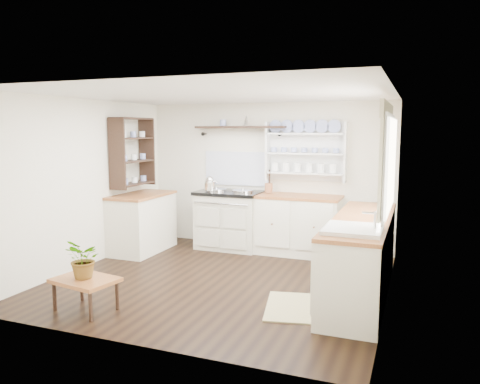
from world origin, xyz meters
name	(u,v)px	position (x,y,z in m)	size (l,w,h in m)	color
floor	(220,280)	(0.00, 0.00, 0.00)	(4.00, 3.80, 0.01)	black
wall_back	(267,176)	(0.00, 1.90, 1.15)	(4.00, 0.02, 2.30)	silver
wall_right	(390,198)	(2.00, 0.00, 1.15)	(0.02, 3.80, 2.30)	silver
wall_left	(86,183)	(-2.00, 0.00, 1.15)	(0.02, 3.80, 2.30)	silver
ceiling	(219,94)	(0.00, 0.00, 2.30)	(4.00, 3.80, 0.01)	white
window	(388,159)	(1.95, 0.15, 1.56)	(0.08, 1.55, 1.22)	white
aga_cooker	(230,219)	(-0.51, 1.57, 0.47)	(1.02, 0.71, 0.95)	beige
back_cabinets	(298,224)	(0.60, 1.60, 0.46)	(1.27, 0.63, 0.90)	silver
right_cabinets	(361,256)	(1.70, 0.10, 0.46)	(0.62, 2.43, 0.90)	silver
belfast_sink	(353,241)	(1.70, -0.65, 0.80)	(0.55, 0.60, 0.45)	white
left_cabinets	(142,222)	(-1.70, 0.90, 0.46)	(0.62, 1.13, 0.90)	silver
plate_rack	(307,151)	(0.65, 1.86, 1.56)	(1.20, 0.22, 0.90)	white
high_shelf	(241,128)	(-0.40, 1.78, 1.91)	(1.50, 0.29, 0.16)	black
left_shelving	(133,151)	(-1.84, 0.90, 1.55)	(0.28, 0.80, 1.05)	black
kettle	(210,184)	(-0.79, 1.45, 1.04)	(0.18, 0.18, 0.22)	silver
utensil_crock	(269,188)	(0.10, 1.68, 0.98)	(0.12, 0.12, 0.15)	brown
center_table	(85,282)	(-0.92, -1.40, 0.30)	(0.71, 0.56, 0.35)	brown
potted_plant	(84,259)	(-0.92, -1.40, 0.55)	(0.37, 0.32, 0.41)	#3F7233
floor_rug	(292,307)	(1.08, -0.55, 0.01)	(0.55, 0.85, 0.02)	olive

